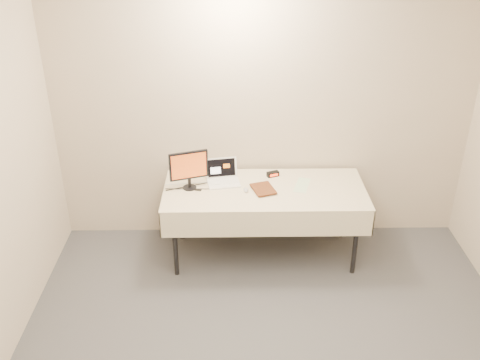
{
  "coord_description": "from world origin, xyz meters",
  "views": [
    {
      "loc": [
        -0.29,
        -2.26,
        3.11
      ],
      "look_at": [
        -0.23,
        1.99,
        0.86
      ],
      "focal_mm": 40.0,
      "sensor_mm": 36.0,
      "label": 1
    }
  ],
  "objects_px": {
    "laptop": "(223,177)",
    "book": "(254,180)",
    "table": "(265,195)",
    "monitor": "(189,167)"
  },
  "relations": [
    {
      "from": "laptop",
      "to": "monitor",
      "type": "bearing_deg",
      "value": -167.07
    },
    {
      "from": "table",
      "to": "book",
      "type": "bearing_deg",
      "value": -150.79
    },
    {
      "from": "laptop",
      "to": "book",
      "type": "xyz_separation_m",
      "value": [
        0.28,
        -0.21,
        0.07
      ]
    },
    {
      "from": "table",
      "to": "book",
      "type": "distance_m",
      "value": 0.22
    },
    {
      "from": "table",
      "to": "book",
      "type": "xyz_separation_m",
      "value": [
        -0.1,
        -0.06,
        0.19
      ]
    },
    {
      "from": "laptop",
      "to": "book",
      "type": "height_order",
      "value": "book"
    },
    {
      "from": "monitor",
      "to": "book",
      "type": "distance_m",
      "value": 0.6
    },
    {
      "from": "table",
      "to": "monitor",
      "type": "xyz_separation_m",
      "value": [
        -0.69,
        0.02,
        0.28
      ]
    },
    {
      "from": "laptop",
      "to": "book",
      "type": "relative_size",
      "value": 1.35
    },
    {
      "from": "laptop",
      "to": "monitor",
      "type": "relative_size",
      "value": 0.91
    }
  ]
}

